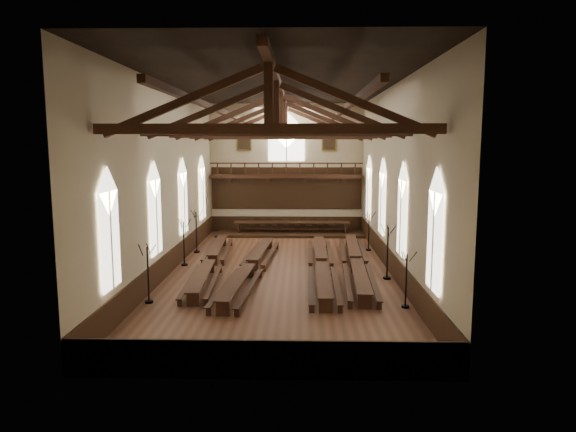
% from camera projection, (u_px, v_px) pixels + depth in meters
% --- Properties ---
extents(ground, '(26.00, 26.00, 0.00)m').
position_uv_depth(ground, '(280.00, 271.00, 28.01)').
color(ground, brown).
rests_on(ground, ground).
extents(room_walls, '(26.00, 26.00, 26.00)m').
position_uv_depth(room_walls, '(280.00, 152.00, 27.11)').
color(room_walls, '#BCAE8E').
rests_on(room_walls, ground).
extents(wainscot_band, '(12.00, 26.00, 1.20)m').
position_uv_depth(wainscot_band, '(280.00, 261.00, 27.93)').
color(wainscot_band, '#351E10').
rests_on(wainscot_band, ground).
extents(side_windows, '(11.85, 19.80, 4.50)m').
position_uv_depth(side_windows, '(280.00, 203.00, 27.49)').
color(side_windows, white).
rests_on(side_windows, room_walls).
extents(end_window, '(2.80, 0.12, 3.80)m').
position_uv_depth(end_window, '(286.00, 140.00, 39.78)').
color(end_window, white).
rests_on(end_window, room_walls).
extents(minstrels_gallery, '(11.80, 1.24, 3.70)m').
position_uv_depth(minstrels_gallery, '(286.00, 183.00, 40.00)').
color(minstrels_gallery, '#3C2213').
rests_on(minstrels_gallery, room_walls).
extents(portraits, '(7.75, 0.09, 1.45)m').
position_uv_depth(portraits, '(286.00, 141.00, 39.79)').
color(portraits, brown).
rests_on(portraits, room_walls).
extents(roof_trusses, '(11.70, 25.70, 2.80)m').
position_uv_depth(roof_trusses, '(280.00, 119.00, 26.87)').
color(roof_trusses, '#3C2213').
rests_on(roof_trusses, room_walls).
extents(refectory_row_a, '(1.72, 13.82, 0.68)m').
position_uv_depth(refectory_row_a, '(211.00, 260.00, 28.43)').
color(refectory_row_a, '#3C2213').
rests_on(refectory_row_a, ground).
extents(refectory_row_b, '(1.93, 14.10, 0.71)m').
position_uv_depth(refectory_row_b, '(251.00, 265.00, 27.28)').
color(refectory_row_b, '#3C2213').
rests_on(refectory_row_b, ground).
extents(refectory_row_c, '(1.54, 14.06, 0.71)m').
position_uv_depth(refectory_row_c, '(322.00, 263.00, 27.70)').
color(refectory_row_c, '#3C2213').
rests_on(refectory_row_c, ground).
extents(refectory_row_d, '(1.83, 14.27, 0.73)m').
position_uv_depth(refectory_row_d, '(356.00, 261.00, 28.26)').
color(refectory_row_d, '#3C2213').
rests_on(refectory_row_d, ground).
extents(dais, '(11.40, 2.92, 0.19)m').
position_uv_depth(dais, '(292.00, 234.00, 39.28)').
color(dais, '#351E10').
rests_on(dais, ground).
extents(high_table, '(8.80, 1.03, 0.82)m').
position_uv_depth(high_table, '(292.00, 223.00, 39.16)').
color(high_table, '#3C2213').
rests_on(high_table, dais).
extents(high_chairs, '(6.76, 0.47, 0.96)m').
position_uv_depth(high_chairs, '(292.00, 224.00, 40.03)').
color(high_chairs, '#3C2213').
rests_on(high_chairs, dais).
extents(candelabrum_left_near, '(0.80, 0.75, 2.64)m').
position_uv_depth(candelabrum_left_near, '(148.00, 285.00, 22.35)').
color(candelabrum_left_near, black).
rests_on(candelabrum_left_near, ground).
extents(candelabrum_left_mid, '(0.81, 0.79, 2.71)m').
position_uv_depth(candelabrum_left_mid, '(184.00, 251.00, 29.25)').
color(candelabrum_left_mid, black).
rests_on(candelabrum_left_mid, ground).
extents(candelabrum_left_far, '(0.83, 0.80, 2.77)m').
position_uv_depth(candelabrum_left_far, '(197.00, 240.00, 32.77)').
color(candelabrum_left_far, black).
rests_on(candelabrum_left_far, ground).
extents(candelabrum_right_near, '(0.67, 0.75, 2.45)m').
position_uv_depth(candelabrum_right_near, '(406.00, 291.00, 21.70)').
color(candelabrum_right_near, black).
rests_on(candelabrum_right_near, ground).
extents(candelabrum_right_mid, '(0.86, 0.84, 2.87)m').
position_uv_depth(candelabrum_right_mid, '(387.00, 262.00, 26.31)').
color(candelabrum_right_mid, black).
rests_on(candelabrum_right_mid, ground).
extents(candelabrum_right_far, '(0.76, 0.76, 2.57)m').
position_uv_depth(candelabrum_right_far, '(369.00, 239.00, 33.41)').
color(candelabrum_right_far, black).
rests_on(candelabrum_right_far, ground).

